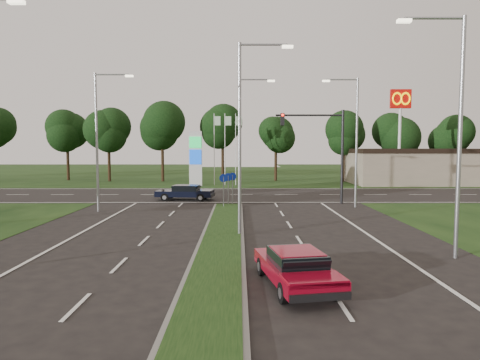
{
  "coord_description": "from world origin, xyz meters",
  "views": [
    {
      "loc": [
        0.77,
        -13.95,
        4.18
      ],
      "look_at": [
        0.83,
        12.38,
        2.2
      ],
      "focal_mm": 32.0,
      "sensor_mm": 36.0,
      "label": 1
    }
  ],
  "objects": [
    {
      "name": "treeline_far",
      "position": [
        0.1,
        39.93,
        6.83
      ],
      "size": [
        6.0,
        6.0,
        9.9
      ],
      "color": "black",
      "rests_on": "ground"
    },
    {
      "name": "streetlight_left_far",
      "position": [
        -8.3,
        14.0,
        5.08
      ],
      "size": [
        2.53,
        0.22,
        9.0
      ],
      "color": "gray",
      "rests_on": "ground"
    },
    {
      "name": "streetlight_right_near",
      "position": [
        8.8,
        2.0,
        5.08
      ],
      "size": [
        2.53,
        0.22,
        9.0
      ],
      "rotation": [
        0.0,
        0.0,
        3.14
      ],
      "color": "gray",
      "rests_on": "ground"
    },
    {
      "name": "ground",
      "position": [
        0.0,
        0.0,
        0.0
      ],
      "size": [
        160.0,
        160.0,
        0.0
      ],
      "primitive_type": "plane",
      "color": "black",
      "rests_on": "ground"
    },
    {
      "name": "mcdonalds_sign",
      "position": [
        18.0,
        31.97,
        7.99
      ],
      "size": [
        2.2,
        0.47,
        10.4
      ],
      "color": "silver",
      "rests_on": "ground"
    },
    {
      "name": "median_kerb",
      "position": [
        0.0,
        4.0,
        0.06
      ],
      "size": [
        2.0,
        26.0,
        0.12
      ],
      "primitive_type": "cube",
      "color": "slate",
      "rests_on": "ground"
    },
    {
      "name": "median_signs",
      "position": [
        0.0,
        16.4,
        1.71
      ],
      "size": [
        1.16,
        1.76,
        2.38
      ],
      "color": "gray",
      "rests_on": "ground"
    },
    {
      "name": "streetlight_right_far",
      "position": [
        8.8,
        16.0,
        5.08
      ],
      "size": [
        2.53,
        0.22,
        9.0
      ],
      "rotation": [
        0.0,
        0.0,
        3.14
      ],
      "color": "gray",
      "rests_on": "ground"
    },
    {
      "name": "navy_sedan",
      "position": [
        -3.52,
        20.0,
        0.66
      ],
      "size": [
        4.63,
        2.28,
        1.23
      ],
      "rotation": [
        0.0,
        0.0,
        1.47
      ],
      "color": "black",
      "rests_on": "ground"
    },
    {
      "name": "traffic_signal",
      "position": [
        7.19,
        18.0,
        4.65
      ],
      "size": [
        5.1,
        0.42,
        7.0
      ],
      "color": "black",
      "rests_on": "ground"
    },
    {
      "name": "commercial_building",
      "position": [
        22.0,
        36.0,
        2.0
      ],
      "size": [
        16.0,
        9.0,
        4.0
      ],
      "primitive_type": "cube",
      "color": "gray",
      "rests_on": "ground"
    },
    {
      "name": "streetlight_median_far",
      "position": [
        1.0,
        16.0,
        5.08
      ],
      "size": [
        2.53,
        0.22,
        9.0
      ],
      "color": "gray",
      "rests_on": "ground"
    },
    {
      "name": "gas_pylon",
      "position": [
        -3.79,
        33.05,
        3.2
      ],
      "size": [
        5.8,
        1.26,
        8.0
      ],
      "color": "silver",
      "rests_on": "ground"
    },
    {
      "name": "streetlight_median_near",
      "position": [
        1.0,
        6.0,
        5.08
      ],
      "size": [
        2.53,
        0.22,
        9.0
      ],
      "color": "gray",
      "rests_on": "ground"
    },
    {
      "name": "verge_far",
      "position": [
        0.0,
        55.0,
        0.0
      ],
      "size": [
        160.0,
        50.0,
        0.02
      ],
      "primitive_type": "cube",
      "color": "black",
      "rests_on": "ground"
    },
    {
      "name": "cross_road",
      "position": [
        0.0,
        24.0,
        0.0
      ],
      "size": [
        160.0,
        12.0,
        0.02
      ],
      "primitive_type": "cube",
      "color": "black",
      "rests_on": "ground"
    },
    {
      "name": "red_sedan",
      "position": [
        2.49,
        -1.34,
        0.61
      ],
      "size": [
        2.36,
        4.33,
        1.13
      ],
      "rotation": [
        0.0,
        0.0,
        0.17
      ],
      "color": "maroon",
      "rests_on": "ground"
    }
  ]
}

